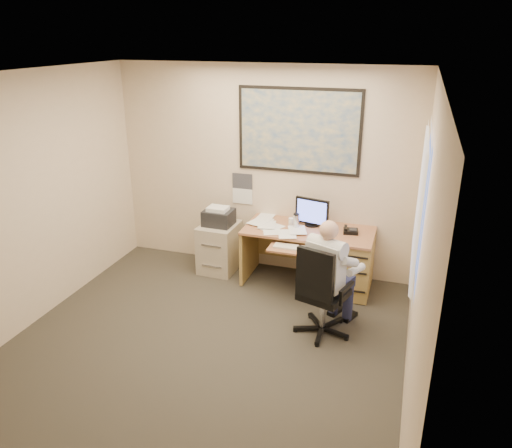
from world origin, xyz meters
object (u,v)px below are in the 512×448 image
(desk, at_px, (334,255))
(office_chair, at_px, (324,309))
(filing_cabinet, at_px, (219,243))
(person, at_px, (325,278))

(desk, relative_size, office_chair, 1.53)
(desk, relative_size, filing_cabinet, 1.76)
(desk, height_order, filing_cabinet, desk)
(desk, distance_m, filing_cabinet, 1.56)
(office_chair, relative_size, person, 0.82)
(desk, distance_m, person, 1.05)
(desk, xyz_separation_m, person, (0.07, -1.03, 0.20))
(desk, distance_m, office_chair, 1.12)
(desk, xyz_separation_m, filing_cabinet, (-1.55, 0.03, -0.05))
(desk, height_order, person, person)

